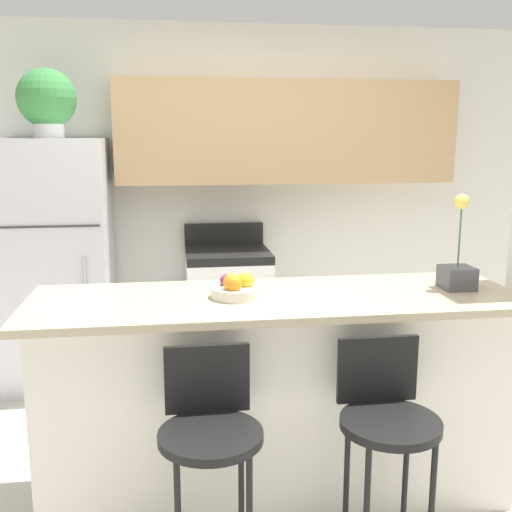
{
  "coord_description": "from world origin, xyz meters",
  "views": [
    {
      "loc": [
        -0.47,
        -2.63,
        1.73
      ],
      "look_at": [
        0.0,
        0.69,
        1.06
      ],
      "focal_mm": 42.0,
      "sensor_mm": 36.0,
      "label": 1
    }
  ],
  "objects_px": {
    "refrigerator": "(58,263)",
    "stove_range": "(228,309)",
    "bar_stool_left": "(210,433)",
    "orchid_vase": "(458,268)",
    "bar_stool_right": "(387,421)",
    "potted_plant_on_fridge": "(47,100)",
    "fruit_bowl": "(236,288)"
  },
  "relations": [
    {
      "from": "bar_stool_left",
      "to": "bar_stool_right",
      "type": "bearing_deg",
      "value": 0.0
    },
    {
      "from": "stove_range",
      "to": "potted_plant_on_fridge",
      "type": "height_order",
      "value": "potted_plant_on_fridge"
    },
    {
      "from": "refrigerator",
      "to": "potted_plant_on_fridge",
      "type": "bearing_deg",
      "value": 117.84
    },
    {
      "from": "refrigerator",
      "to": "stove_range",
      "type": "distance_m",
      "value": 1.26
    },
    {
      "from": "orchid_vase",
      "to": "fruit_bowl",
      "type": "bearing_deg",
      "value": -179.45
    },
    {
      "from": "orchid_vase",
      "to": "potted_plant_on_fridge",
      "type": "bearing_deg",
      "value": 143.25
    },
    {
      "from": "refrigerator",
      "to": "stove_range",
      "type": "xyz_separation_m",
      "value": [
        1.2,
        0.05,
        -0.4
      ]
    },
    {
      "from": "bar_stool_right",
      "to": "fruit_bowl",
      "type": "height_order",
      "value": "fruit_bowl"
    },
    {
      "from": "bar_stool_left",
      "to": "fruit_bowl",
      "type": "xyz_separation_m",
      "value": [
        0.16,
        0.52,
        0.43
      ]
    },
    {
      "from": "stove_range",
      "to": "potted_plant_on_fridge",
      "type": "relative_size",
      "value": 2.34
    },
    {
      "from": "refrigerator",
      "to": "bar_stool_right",
      "type": "bearing_deg",
      "value": -52.86
    },
    {
      "from": "stove_range",
      "to": "bar_stool_left",
      "type": "distance_m",
      "value": 2.22
    },
    {
      "from": "refrigerator",
      "to": "fruit_bowl",
      "type": "relative_size",
      "value": 7.6
    },
    {
      "from": "bar_stool_left",
      "to": "orchid_vase",
      "type": "relative_size",
      "value": 2.03
    },
    {
      "from": "orchid_vase",
      "to": "fruit_bowl",
      "type": "relative_size",
      "value": 2.02
    },
    {
      "from": "bar_stool_left",
      "to": "potted_plant_on_fridge",
      "type": "distance_m",
      "value": 2.69
    },
    {
      "from": "bar_stool_left",
      "to": "fruit_bowl",
      "type": "distance_m",
      "value": 0.7
    },
    {
      "from": "fruit_bowl",
      "to": "bar_stool_right",
      "type": "bearing_deg",
      "value": -43.99
    },
    {
      "from": "potted_plant_on_fridge",
      "to": "orchid_vase",
      "type": "relative_size",
      "value": 1.0
    },
    {
      "from": "potted_plant_on_fridge",
      "to": "orchid_vase",
      "type": "bearing_deg",
      "value": -36.75
    },
    {
      "from": "bar_stool_left",
      "to": "orchid_vase",
      "type": "height_order",
      "value": "orchid_vase"
    },
    {
      "from": "stove_range",
      "to": "bar_stool_left",
      "type": "xyz_separation_m",
      "value": [
        -0.28,
        -2.19,
        0.16
      ]
    },
    {
      "from": "bar_stool_right",
      "to": "potted_plant_on_fridge",
      "type": "distance_m",
      "value": 3.0
    },
    {
      "from": "bar_stool_left",
      "to": "orchid_vase",
      "type": "bearing_deg",
      "value": 23.46
    },
    {
      "from": "stove_range",
      "to": "bar_stool_right",
      "type": "height_order",
      "value": "stove_range"
    },
    {
      "from": "potted_plant_on_fridge",
      "to": "refrigerator",
      "type": "bearing_deg",
      "value": -62.16
    },
    {
      "from": "bar_stool_left",
      "to": "potted_plant_on_fridge",
      "type": "relative_size",
      "value": 2.03
    },
    {
      "from": "stove_range",
      "to": "fruit_bowl",
      "type": "xyz_separation_m",
      "value": [
        -0.12,
        -1.67,
        0.59
      ]
    },
    {
      "from": "potted_plant_on_fridge",
      "to": "fruit_bowl",
      "type": "bearing_deg",
      "value": -56.29
    },
    {
      "from": "bar_stool_left",
      "to": "bar_stool_right",
      "type": "height_order",
      "value": "same"
    },
    {
      "from": "stove_range",
      "to": "bar_stool_right",
      "type": "relative_size",
      "value": 1.16
    },
    {
      "from": "bar_stool_right",
      "to": "potted_plant_on_fridge",
      "type": "relative_size",
      "value": 2.03
    }
  ]
}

